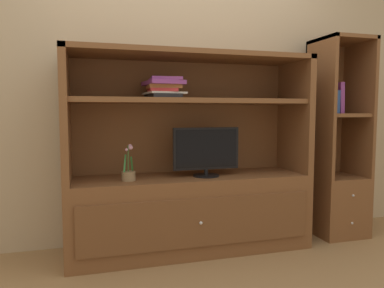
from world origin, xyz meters
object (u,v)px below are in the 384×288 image
Objects in this scene: tv_monitor at (206,151)px; potted_plant at (129,173)px; bookshelf_tall at (336,170)px; upright_book_row at (332,100)px; media_console at (190,190)px; magazine_stack at (163,88)px.

tv_monitor is 1.97× the size of potted_plant.
upright_book_row is at bearing -171.83° from bookshelf_tall.
media_console is 3.58× the size of tv_monitor.
media_console is 7.03× the size of upright_book_row.
potted_plant is at bearing -177.35° from bookshelf_tall.
tv_monitor is at bearing -176.80° from bookshelf_tall.
tv_monitor is 0.57m from magazine_stack.
potted_plant is (-0.59, -0.02, -0.14)m from tv_monitor.
media_console reaches higher than tv_monitor.
bookshelf_tall is (1.22, 0.07, -0.21)m from tv_monitor.
media_console reaches higher than magazine_stack.
bookshelf_tall is 0.62m from upright_book_row.
magazine_stack is 1.46m from upright_book_row.
potted_plant is 0.67m from magazine_stack.
media_console is 7.03× the size of potted_plant.
bookshelf_tall reaches higher than magazine_stack.
bookshelf_tall is at bearing 2.65° from potted_plant.
bookshelf_tall is 6.44× the size of upright_book_row.
bookshelf_tall is (1.81, 0.08, -0.07)m from potted_plant.
upright_book_row reaches higher than tv_monitor.
media_console is 1.09× the size of bookshelf_tall.
media_console is 1.44m from upright_book_row.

